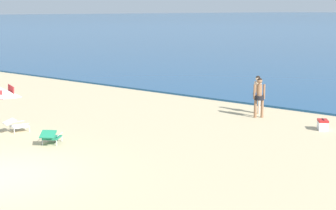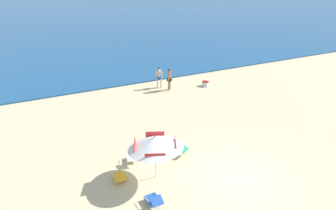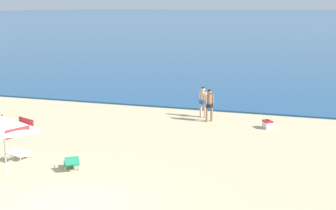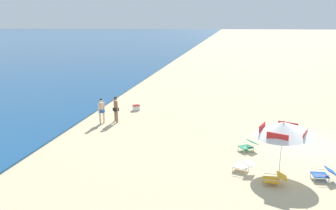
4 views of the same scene
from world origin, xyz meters
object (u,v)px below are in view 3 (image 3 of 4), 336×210
person_standing_near_shore (209,103)px  person_standing_beside (203,100)px  cooler_box (268,124)px  lounge_chair_beside_umbrella (72,162)px  lounge_chair_facing_sea (19,153)px  beach_umbrella_striped_main (3,124)px

person_standing_near_shore → person_standing_beside: bearing=123.1°
person_standing_near_shore → cooler_box: 3.12m
person_standing_near_shore → cooler_box: bearing=-9.0°
lounge_chair_beside_umbrella → person_standing_beside: bearing=72.7°
person_standing_near_shore → lounge_chair_beside_umbrella: bearing=-112.0°
lounge_chair_beside_umbrella → lounge_chair_facing_sea: lounge_chair_beside_umbrella is taller
beach_umbrella_striped_main → person_standing_near_shore: bearing=61.5°
person_standing_near_shore → person_standing_beside: 0.93m
beach_umbrella_striped_main → lounge_chair_facing_sea: (-0.59, 1.57, -1.60)m
lounge_chair_facing_sea → person_standing_near_shore: 9.80m
lounge_chair_facing_sea → person_standing_near_shore: bearing=54.1°
lounge_chair_beside_umbrella → person_standing_near_shore: size_ratio=0.60×
beach_umbrella_striped_main → lounge_chair_facing_sea: size_ratio=3.43×
person_standing_near_shore → beach_umbrella_striped_main: bearing=-118.5°
person_standing_beside → cooler_box: bearing=-19.7°
lounge_chair_beside_umbrella → person_standing_near_shore: person_standing_near_shore is taller
person_standing_beside → beach_umbrella_striped_main: bearing=-114.4°
person_standing_beside → cooler_box: size_ratio=2.73×
lounge_chair_facing_sea → person_standing_beside: 10.17m
person_standing_near_shore → cooler_box: (2.99, -0.48, -0.77)m
person_standing_near_shore → person_standing_beside: person_standing_near_shore is taller
lounge_chair_beside_umbrella → lounge_chair_facing_sea: bearing=172.6°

